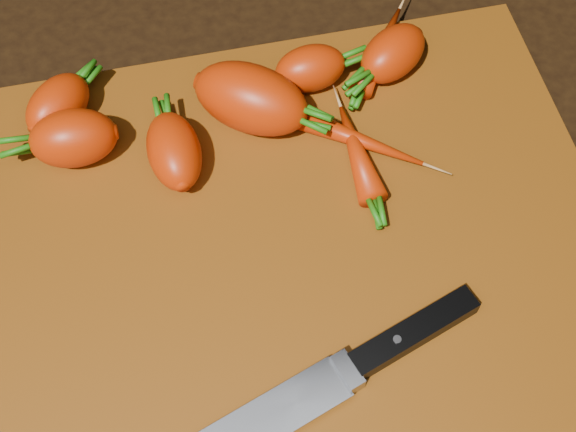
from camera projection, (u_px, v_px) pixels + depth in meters
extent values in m
cube|color=black|center=(291.00, 249.00, 0.64)|extent=(2.00, 2.00, 0.01)
cube|color=brown|center=(291.00, 242.00, 0.63)|extent=(0.50, 0.40, 0.01)
ellipsoid|color=red|center=(58.00, 105.00, 0.66)|extent=(0.07, 0.08, 0.04)
ellipsoid|color=red|center=(73.00, 138.00, 0.64)|extent=(0.07, 0.05, 0.05)
ellipsoid|color=red|center=(251.00, 99.00, 0.65)|extent=(0.11, 0.10, 0.06)
ellipsoid|color=red|center=(174.00, 151.00, 0.64)|extent=(0.05, 0.08, 0.04)
ellipsoid|color=red|center=(393.00, 53.00, 0.69)|extent=(0.08, 0.07, 0.04)
ellipsoid|color=red|center=(310.00, 68.00, 0.68)|extent=(0.06, 0.05, 0.04)
ellipsoid|color=red|center=(380.00, 49.00, 0.70)|extent=(0.08, 0.10, 0.02)
ellipsoid|color=red|center=(348.00, 136.00, 0.66)|extent=(0.12, 0.10, 0.02)
ellipsoid|color=red|center=(357.00, 152.00, 0.65)|extent=(0.03, 0.09, 0.02)
cube|color=black|center=(307.00, 396.00, 0.55)|extent=(0.10, 0.05, 0.01)
cylinder|color=#B2B2B7|center=(287.00, 404.00, 0.54)|extent=(0.01, 0.01, 0.00)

